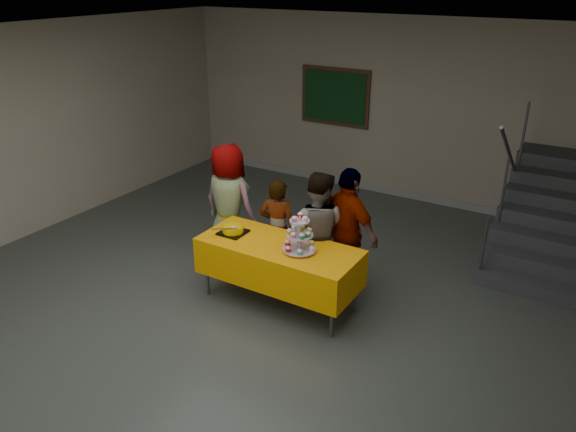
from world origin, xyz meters
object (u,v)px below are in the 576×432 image
at_px(schoolchild_d, 348,231).
at_px(bake_table, 279,261).
at_px(cupcake_stand, 300,237).
at_px(schoolchild_c, 317,233).
at_px(staircase, 553,218).
at_px(bear_cake, 233,229).
at_px(noticeboard, 335,97).
at_px(schoolchild_b, 278,229).
at_px(schoolchild_a, 229,203).

bearing_deg(schoolchild_d, bake_table, 71.82).
height_order(cupcake_stand, schoolchild_c, schoolchild_c).
height_order(schoolchild_c, staircase, staircase).
bearing_deg(schoolchild_d, staircase, -109.24).
relative_size(bear_cake, schoolchild_c, 0.23).
bearing_deg(noticeboard, schoolchild_d, -60.40).
distance_m(cupcake_stand, noticeboard, 4.37).
height_order(cupcake_stand, bear_cake, cupcake_stand).
distance_m(schoolchild_b, schoolchild_d, 0.91).
distance_m(cupcake_stand, schoolchild_d, 0.77).
bearing_deg(cupcake_stand, schoolchild_b, 138.70).
bearing_deg(bear_cake, schoolchild_d, 31.67).
relative_size(schoolchild_d, staircase, 0.66).
xyz_separation_m(schoolchild_a, schoolchild_c, (1.38, -0.11, -0.04)).
relative_size(bake_table, staircase, 0.78).
height_order(cupcake_stand, noticeboard, noticeboard).
relative_size(bear_cake, staircase, 0.15).
relative_size(cupcake_stand, bear_cake, 1.24).
xyz_separation_m(schoolchild_a, schoolchild_d, (1.70, 0.07, -0.02)).
relative_size(schoolchild_a, noticeboard, 1.24).
relative_size(cupcake_stand, schoolchild_c, 0.29).
bearing_deg(bear_cake, bake_table, 2.23).
height_order(schoolchild_c, schoolchild_d, schoolchild_d).
relative_size(schoolchild_d, noticeboard, 1.21).
distance_m(schoolchild_a, schoolchild_b, 0.83).
height_order(schoolchild_c, noticeboard, noticeboard).
height_order(schoolchild_b, schoolchild_c, schoolchild_c).
bearing_deg(schoolchild_d, schoolchild_b, 29.24).
xyz_separation_m(cupcake_stand, noticeboard, (-1.62, 4.00, 0.66)).
height_order(bear_cake, schoolchild_c, schoolchild_c).
distance_m(schoolchild_b, noticeboard, 3.70).
bearing_deg(cupcake_stand, schoolchild_d, 70.65).
xyz_separation_m(bake_table, noticeboard, (-1.34, 3.98, 1.04)).
relative_size(bake_table, cupcake_stand, 4.22).
bearing_deg(cupcake_stand, staircase, 54.98).
height_order(bake_table, staircase, staircase).
relative_size(schoolchild_b, schoolchild_c, 0.86).
bearing_deg(schoolchild_b, schoolchild_d, 177.23).
xyz_separation_m(bear_cake, schoolchild_c, (0.84, 0.54, -0.06)).
distance_m(schoolchild_c, staircase, 3.50).
height_order(bear_cake, schoolchild_d, schoolchild_d).
xyz_separation_m(bear_cake, schoolchild_d, (1.16, 0.72, -0.04)).
bearing_deg(staircase, schoolchild_a, -145.50).
xyz_separation_m(cupcake_stand, schoolchild_c, (-0.07, 0.54, -0.18)).
bearing_deg(bear_cake, noticeboard, 100.05).
xyz_separation_m(schoolchild_b, schoolchild_c, (0.57, -0.02, 0.10)).
bearing_deg(schoolchild_c, schoolchild_d, -162.55).
distance_m(cupcake_stand, bear_cake, 0.92).
bearing_deg(schoolchild_a, schoolchild_c, 178.28).
relative_size(bear_cake, schoolchild_d, 0.23).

